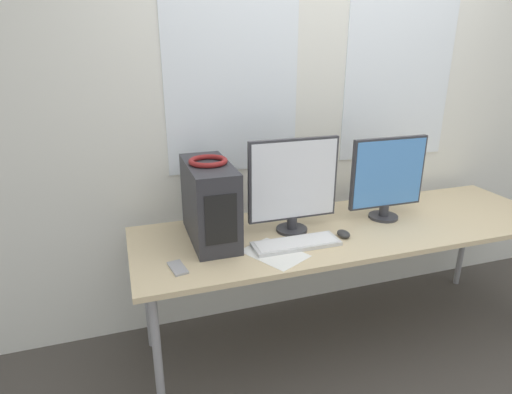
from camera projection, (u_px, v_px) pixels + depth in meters
ground_plane at (376, 378)px, 2.33m from camera, size 14.00×14.00×0.00m
wall_back at (317, 106)px, 2.65m from camera, size 8.00×0.07×2.70m
desk at (351, 233)px, 2.42m from camera, size 2.42×0.75×0.75m
pc_tower at (210, 202)px, 2.18m from camera, size 0.22×0.50×0.41m
headphones at (208, 161)px, 2.11m from camera, size 0.19×0.19×0.03m
monitor_main at (293, 184)px, 2.25m from camera, size 0.49×0.17×0.51m
monitor_right_near at (388, 177)px, 2.43m from camera, size 0.46×0.17×0.48m
keyboard at (296, 244)px, 2.17m from camera, size 0.45×0.15×0.02m
mouse at (343, 234)px, 2.26m from camera, size 0.06×0.09×0.03m
cell_phone at (178, 268)px, 1.95m from camera, size 0.09×0.14×0.01m
paper_sheet_left at (275, 253)px, 2.09m from camera, size 0.32×0.36×0.00m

